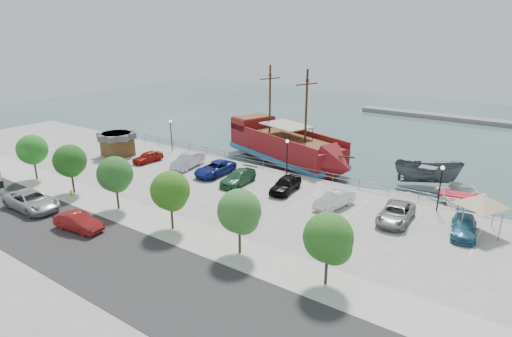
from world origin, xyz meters
The scene contains 34 objects.
ground centered at (0.00, 0.00, -1.00)m, with size 160.00×160.00×0.00m, color #324848.
land_slab centered at (0.00, -21.00, -0.60)m, with size 100.00×58.00×1.20m, color gray.
street centered at (0.00, -16.00, 0.01)m, with size 100.00×8.00×0.04m, color #2D2A2A.
sidewalk centered at (0.00, -10.00, 0.01)m, with size 100.00×4.00×0.05m, color beige.
seawall_railing centered at (0.00, 7.80, 0.53)m, with size 50.00×0.06×1.00m.
far_shore centered at (10.00, 55.00, -0.60)m, with size 40.00×3.00×0.80m, color gray.
pirate_ship centered at (-3.09, 12.93, 1.15)m, with size 20.72×11.64×12.85m.
patrol_boat centered at (12.95, 15.14, 0.38)m, with size 2.69×7.14×2.76m, color #454A50.
speedboat centered at (17.05, 11.38, -0.25)m, with size 5.21×7.29×1.51m, color white.
dock_west centered at (-14.26, 9.20, -0.81)m, with size 6.59×1.88×0.38m, color slate.
dock_mid centered at (9.24, 9.20, -0.82)m, with size 6.40×1.83×0.37m, color gray.
dock_east centered at (14.95, 9.20, -0.80)m, with size 6.93×1.98×0.40m, color gray.
shed centered at (-22.24, 1.00, 1.60)m, with size 4.17×4.17×3.00m.
canopy_tent centered at (19.66, 4.08, 3.22)m, with size 5.53×5.53×3.70m.
street_van centered at (-14.41, -14.58, 0.83)m, with size 2.77×6.01×1.67m, color #A5A5A5.
street_sedan centered at (-7.13, -14.63, 0.73)m, with size 1.54×4.43×1.46m, color maroon.
fire_hydrant centered at (-14.21, -10.80, 0.37)m, with size 0.24×0.24×0.68m.
lamp_post_left centered at (-18.00, 6.50, 2.94)m, with size 0.36×0.36×4.28m.
lamp_post_mid centered at (0.00, 6.50, 2.94)m, with size 0.36×0.36×4.28m.
lamp_post_right centered at (16.00, 6.50, 2.94)m, with size 0.36×0.36×4.28m.
tree_a centered at (-21.85, -10.07, 3.30)m, with size 3.30×3.20×5.00m.
tree_b centered at (-14.85, -10.07, 3.30)m, with size 3.30×3.20×5.00m.
tree_c centered at (-7.85, -10.07, 3.30)m, with size 3.30×3.20×5.00m.
tree_d centered at (-0.85, -10.07, 3.30)m, with size 3.30×3.20×5.00m.
tree_e centered at (6.15, -10.07, 3.30)m, with size 3.30×3.20×5.00m.
tree_f centered at (13.15, -10.07, 3.30)m, with size 3.30×3.20×5.00m.
parked_car_a centered at (-16.84, 1.28, 0.67)m, with size 1.59×3.95×1.35m, color maroon.
parked_car_b centered at (-11.31, 2.56, 0.82)m, with size 1.73×4.96×1.63m, color #AEB2C5.
parked_car_c centered at (-6.94, 2.41, 0.75)m, with size 2.50×5.43×1.51m, color navy.
parked_car_d centered at (-3.02, 1.57, 0.73)m, with size 2.05×5.03×1.46m, color #295B39.
parked_car_e centered at (2.27, 2.55, 0.80)m, with size 1.89×4.70×1.60m, color black.
parked_car_f centered at (8.02, 1.78, 0.74)m, with size 1.57×4.52×1.49m, color silver.
parked_car_g centered at (13.64, 2.04, 0.74)m, with size 2.46×5.33×1.48m, color gray.
parked_car_h centered at (18.91, 2.72, 0.67)m, with size 1.87×4.61×1.34m, color #2A6684.
Camera 1 is at (23.15, -32.23, 15.93)m, focal length 30.00 mm.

